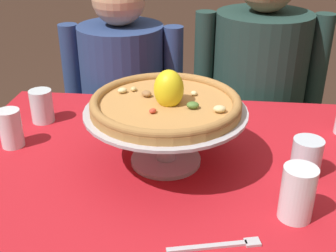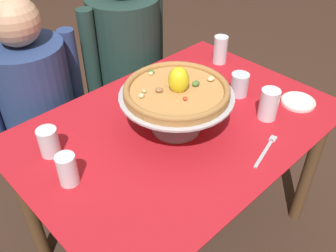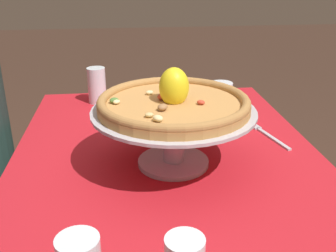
{
  "view_description": "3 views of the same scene",
  "coord_description": "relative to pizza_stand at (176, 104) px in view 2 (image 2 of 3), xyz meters",
  "views": [
    {
      "loc": [
        0.09,
        -1.02,
        1.35
      ],
      "look_at": [
        -0.02,
        0.04,
        0.81
      ],
      "focal_mm": 45.92,
      "sensor_mm": 36.0,
      "label": 1
    },
    {
      "loc": [
        -0.84,
        -0.81,
        1.64
      ],
      "look_at": [
        -0.08,
        -0.02,
        0.77
      ],
      "focal_mm": 39.82,
      "sensor_mm": 36.0,
      "label": 2
    },
    {
      "loc": [
        -0.97,
        0.12,
        1.24
      ],
      "look_at": [
        -0.03,
        0.01,
        0.84
      ],
      "focal_mm": 42.46,
      "sensor_mm": 36.0,
      "label": 3
    }
  ],
  "objects": [
    {
      "name": "ground_plane",
      "position": [
        0.02,
        0.01,
        -0.84
      ],
      "size": [
        14.0,
        14.0,
        0.0
      ],
      "primitive_type": "plane",
      "color": "#3D281E"
    },
    {
      "name": "dining_table",
      "position": [
        0.02,
        0.01,
        -0.22
      ],
      "size": [
        1.26,
        0.88,
        0.73
      ],
      "color": "brown",
      "rests_on": "ground"
    },
    {
      "name": "pizza_stand",
      "position": [
        0.0,
        0.0,
        0.0
      ],
      "size": [
        0.43,
        0.43,
        0.16
      ],
      "color": "#B7B7C1",
      "rests_on": "dining_table"
    },
    {
      "name": "pizza",
      "position": [
        0.0,
        0.0,
        0.07
      ],
      "size": [
        0.39,
        0.39,
        0.11
      ],
      "color": "#BC8447",
      "rests_on": "pizza_stand"
    },
    {
      "name": "water_glass_side_left",
      "position": [
        -0.46,
        0.04,
        -0.06
      ],
      "size": [
        0.07,
        0.07,
        0.11
      ],
      "color": "white",
      "rests_on": "dining_table"
    },
    {
      "name": "water_glass_front_right",
      "position": [
        0.32,
        -0.21,
        -0.06
      ],
      "size": [
        0.08,
        0.08,
        0.13
      ],
      "color": "white",
      "rests_on": "dining_table"
    },
    {
      "name": "water_glass_back_right",
      "position": [
        0.53,
        0.23,
        -0.05
      ],
      "size": [
        0.07,
        0.07,
        0.14
      ],
      "color": "silver",
      "rests_on": "dining_table"
    },
    {
      "name": "water_glass_side_right",
      "position": [
        0.37,
        -0.02,
        -0.07
      ],
      "size": [
        0.08,
        0.08,
        0.1
      ],
      "color": "silver",
      "rests_on": "dining_table"
    },
    {
      "name": "water_glass_back_left",
      "position": [
        -0.43,
        0.21,
        -0.07
      ],
      "size": [
        0.07,
        0.07,
        0.11
      ],
      "color": "silver",
      "rests_on": "dining_table"
    },
    {
      "name": "side_plate",
      "position": [
        0.5,
        -0.24,
        -0.1
      ],
      "size": [
        0.15,
        0.15,
        0.02
      ],
      "color": "white",
      "rests_on": "dining_table"
    },
    {
      "name": "dinner_fork",
      "position": [
        0.15,
        -0.32,
        -0.11
      ],
      "size": [
        0.2,
        0.07,
        0.01
      ],
      "color": "#B7B7C1",
      "rests_on": "dining_table"
    },
    {
      "name": "diner_left",
      "position": [
        -0.26,
        0.67,
        -0.28
      ],
      "size": [
        0.51,
        0.36,
        1.15
      ],
      "color": "#1E3833",
      "rests_on": "ground"
    },
    {
      "name": "diner_right",
      "position": [
        0.31,
        0.7,
        -0.24
      ],
      "size": [
        0.54,
        0.39,
        1.2
      ],
      "color": "navy",
      "rests_on": "ground"
    }
  ]
}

